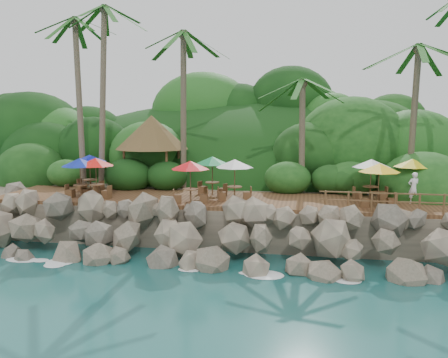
# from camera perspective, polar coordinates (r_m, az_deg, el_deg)

# --- Properties ---
(ground) EXTENTS (140.00, 140.00, 0.00)m
(ground) POSITION_cam_1_polar(r_m,az_deg,el_deg) (21.77, -2.84, -11.13)
(ground) COLOR #19514F
(ground) RESTS_ON ground
(land_base) EXTENTS (32.00, 25.20, 2.10)m
(land_base) POSITION_cam_1_polar(r_m,az_deg,el_deg) (36.83, 2.75, -1.45)
(land_base) COLOR gray
(land_base) RESTS_ON ground
(jungle_hill) EXTENTS (44.80, 28.00, 15.40)m
(jungle_hill) POSITION_cam_1_polar(r_m,az_deg,el_deg) (44.35, 4.00, -1.19)
(jungle_hill) COLOR #143811
(jungle_hill) RESTS_ON ground
(seawall) EXTENTS (29.00, 4.00, 2.30)m
(seawall) POSITION_cam_1_polar(r_m,az_deg,el_deg) (23.30, -1.75, -6.87)
(seawall) COLOR gray
(seawall) RESTS_ON ground
(terrace) EXTENTS (26.00, 5.00, 0.20)m
(terrace) POSITION_cam_1_polar(r_m,az_deg,el_deg) (26.89, 0.00, -2.53)
(terrace) COLOR brown
(terrace) RESTS_ON land_base
(jungle_foliage) EXTENTS (44.00, 16.00, 12.00)m
(jungle_foliage) POSITION_cam_1_polar(r_m,az_deg,el_deg) (36.04, 2.53, -3.35)
(jungle_foliage) COLOR #143811
(jungle_foliage) RESTS_ON ground
(foam_line) EXTENTS (25.20, 0.80, 0.06)m
(foam_line) POSITION_cam_1_polar(r_m,az_deg,el_deg) (22.04, -2.66, -10.81)
(foam_line) COLOR white
(foam_line) RESTS_ON ground
(palms) EXTENTS (28.51, 6.60, 12.70)m
(palms) POSITION_cam_1_polar(r_m,az_deg,el_deg) (29.26, 3.16, 17.54)
(palms) COLOR brown
(palms) RESTS_ON ground
(palapa) EXTENTS (4.80, 4.80, 4.60)m
(palapa) POSITION_cam_1_polar(r_m,az_deg,el_deg) (31.70, -8.61, 5.54)
(palapa) COLOR brown
(palapa) RESTS_ON ground
(dining_clusters) EXTENTS (20.72, 5.28, 2.26)m
(dining_clusters) POSITION_cam_1_polar(r_m,az_deg,el_deg) (26.46, 0.26, 1.62)
(dining_clusters) COLOR brown
(dining_clusters) RESTS_ON terrace
(railing) EXTENTS (7.20, 0.10, 1.00)m
(railing) POSITION_cam_1_polar(r_m,az_deg,el_deg) (24.40, 19.77, -2.44)
(railing) COLOR brown
(railing) RESTS_ON terrace
(waiter) EXTENTS (0.69, 0.54, 1.67)m
(waiter) POSITION_cam_1_polar(r_m,az_deg,el_deg) (27.25, 21.68, -0.98)
(waiter) COLOR white
(waiter) RESTS_ON terrace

